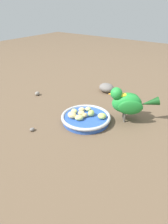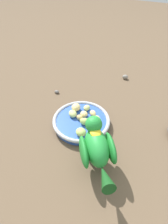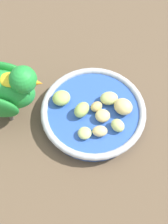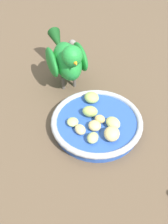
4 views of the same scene
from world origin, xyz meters
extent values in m
plane|color=brown|center=(0.00, 0.00, 0.00)|extent=(4.00, 4.00, 0.00)
cylinder|color=#2D56B7|center=(0.02, -0.03, 0.01)|extent=(0.20, 0.20, 0.02)
torus|color=#B7BABF|center=(0.02, -0.03, 0.02)|extent=(0.21, 0.21, 0.01)
ellipsoid|color=#C6D17A|center=(0.02, -0.07, 0.04)|extent=(0.05, 0.05, 0.02)
ellipsoid|color=#B2CC66|center=(0.09, 0.00, 0.04)|extent=(0.05, 0.05, 0.02)
ellipsoid|color=#C6D17A|center=(-0.04, -0.03, 0.03)|extent=(0.03, 0.03, 0.02)
ellipsoid|color=#B2CC66|center=(0.04, -0.01, 0.04)|extent=(0.03, 0.04, 0.03)
ellipsoid|color=#E5C67F|center=(-0.02, -0.07, 0.04)|extent=(0.04, 0.04, 0.03)
ellipsoid|color=#C6D17A|center=(0.00, 0.02, 0.03)|extent=(0.04, 0.04, 0.02)
ellipsoid|color=#E5C67F|center=(0.00, -0.03, 0.03)|extent=(0.04, 0.04, 0.02)
ellipsoid|color=#E5C67F|center=(-0.02, 0.00, 0.03)|extent=(0.04, 0.04, 0.02)
ellipsoid|color=tan|center=(0.02, -0.04, 0.03)|extent=(0.02, 0.03, 0.02)
cylinder|color=#59544C|center=(0.16, 0.07, 0.02)|extent=(0.01, 0.01, 0.04)
cylinder|color=#59544C|center=(0.14, 0.09, 0.02)|extent=(0.01, 0.01, 0.04)
ellipsoid|color=green|center=(0.16, 0.08, 0.08)|extent=(0.14, 0.13, 0.09)
ellipsoid|color=#1E7F2D|center=(0.18, 0.06, 0.08)|extent=(0.10, 0.08, 0.06)
ellipsoid|color=#1E7F2D|center=(0.14, 0.12, 0.08)|extent=(0.10, 0.08, 0.06)
cone|color=#144719|center=(0.23, 0.14, 0.09)|extent=(0.09, 0.07, 0.05)
sphere|color=green|center=(0.12, 0.06, 0.13)|extent=(0.07, 0.07, 0.05)
cone|color=orange|center=(0.10, 0.04, 0.12)|extent=(0.03, 0.03, 0.02)
ellipsoid|color=yellow|center=(0.14, 0.07, 0.12)|extent=(0.05, 0.05, 0.01)
ellipsoid|color=gray|center=(0.36, 0.13, 0.01)|extent=(0.02, 0.03, 0.02)
camera|label=1|loc=(0.46, -0.64, 0.46)|focal=32.42mm
camera|label=2|loc=(0.46, 0.18, 0.52)|focal=30.09mm
camera|label=3|loc=(-0.19, 0.22, 0.59)|focal=52.28mm
camera|label=4|loc=(-0.40, -0.11, 0.49)|focal=44.25mm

